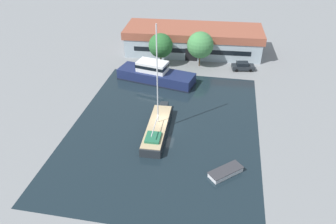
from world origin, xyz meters
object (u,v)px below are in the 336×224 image
at_px(parked_car, 243,66).
at_px(small_dinghy, 226,172).
at_px(warehouse_building, 193,40).
at_px(quay_tree_near_building, 161,46).
at_px(quay_tree_by_water, 200,45).
at_px(sailboat_moored, 157,128).
at_px(motor_cruiser, 155,74).

height_order(parked_car, small_dinghy, parked_car).
bearing_deg(warehouse_building, parked_car, -38.21).
relative_size(parked_car, small_dinghy, 1.04).
relative_size(quay_tree_near_building, quay_tree_by_water, 0.94).
bearing_deg(quay_tree_by_water, quay_tree_near_building, -171.20).
xyz_separation_m(quay_tree_near_building, quay_tree_by_water, (7.29, 1.13, 0.20)).
height_order(quay_tree_by_water, sailboat_moored, sailboat_moored).
xyz_separation_m(parked_car, motor_cruiser, (-15.14, -7.27, 0.51)).
relative_size(warehouse_building, quay_tree_by_water, 4.25).
bearing_deg(parked_car, quay_tree_by_water, -102.92).
bearing_deg(motor_cruiser, parked_car, -52.41).
relative_size(quay_tree_by_water, motor_cruiser, 0.47).
xyz_separation_m(quay_tree_near_building, sailboat_moored, (3.90, -21.50, -3.26)).
distance_m(warehouse_building, parked_car, 12.65).
distance_m(quay_tree_by_water, small_dinghy, 30.11).
distance_m(sailboat_moored, small_dinghy, 11.56).
xyz_separation_m(sailboat_moored, motor_cruiser, (-3.55, 14.90, 0.57)).
bearing_deg(warehouse_building, quay_tree_near_building, -126.91).
xyz_separation_m(quay_tree_by_water, motor_cruiser, (-6.94, -7.73, -2.89)).
bearing_deg(warehouse_building, motor_cruiser, -111.91).
height_order(quay_tree_near_building, quay_tree_by_water, quay_tree_by_water).
relative_size(quay_tree_by_water, sailboat_moored, 0.45).
height_order(quay_tree_by_water, small_dinghy, quay_tree_by_water).
height_order(warehouse_building, quay_tree_near_building, quay_tree_near_building).
bearing_deg(quay_tree_near_building, sailboat_moored, -79.72).
bearing_deg(small_dinghy, warehouse_building, 150.70).
bearing_deg(quay_tree_near_building, motor_cruiser, -87.00).
bearing_deg(warehouse_building, sailboat_moored, -95.83).
bearing_deg(motor_cruiser, quay_tree_near_building, 14.93).
bearing_deg(quay_tree_by_water, parked_car, -3.23).
bearing_deg(motor_cruiser, sailboat_moored, -154.65).
xyz_separation_m(warehouse_building, sailboat_moored, (-1.32, -29.34, -1.89)).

